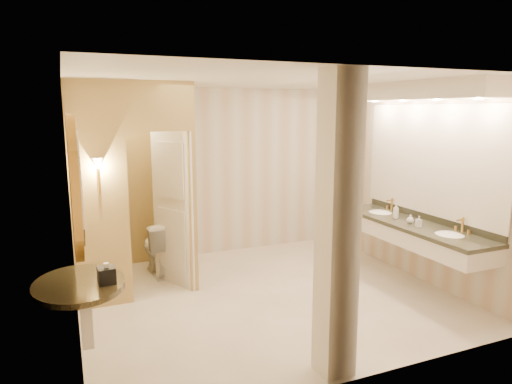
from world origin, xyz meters
The scene contains 16 objects.
floor centered at (0.00, 0.00, 0.00)m, with size 4.50×4.50×0.00m, color white.
ceiling centered at (0.00, 0.00, 2.70)m, with size 4.50×4.50×0.00m, color white.
wall_back centered at (0.00, 2.00, 1.35)m, with size 4.50×0.02×2.70m, color beige.
wall_front centered at (0.00, -2.00, 1.35)m, with size 4.50×0.02×2.70m, color beige.
wall_left centered at (-2.25, 0.00, 1.35)m, with size 0.02×4.00×2.70m, color beige.
wall_right centered at (2.25, 0.00, 1.35)m, with size 0.02×4.00×2.70m, color beige.
toilet_closet centered at (-1.13, 0.97, 1.39)m, with size 1.50×1.55×2.70m.
wall_sconce centered at (-1.93, 0.43, 1.73)m, with size 0.14×0.14×0.42m.
vanity centered at (1.98, -0.40, 1.63)m, with size 0.75×2.62×2.09m.
console_shelf centered at (-2.21, -0.96, 1.34)m, with size 0.97×0.97×1.94m.
pillar centered at (-0.14, -1.80, 1.35)m, with size 0.29×0.29×2.70m, color silver.
tissue_box centered at (-2.01, -1.09, 0.95)m, with size 0.14×0.14×0.14m, color black.
toilet centered at (-1.10, 1.34, 0.40)m, with size 0.44×0.78×0.79m, color white.
soap_bottle_a centered at (1.86, -0.62, 0.95)m, with size 0.06×0.07×0.14m, color beige.
soap_bottle_b centered at (1.89, -0.44, 0.94)m, with size 0.09×0.09×0.12m, color silver.
soap_bottle_c centered at (1.90, -0.14, 0.98)m, with size 0.08×0.08×0.21m, color #C6B28C.
Camera 1 is at (-2.27, -5.05, 2.36)m, focal length 32.00 mm.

